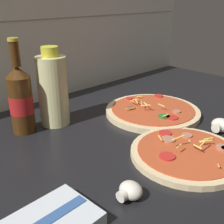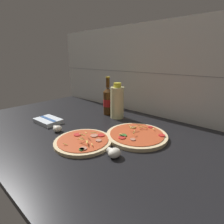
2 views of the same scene
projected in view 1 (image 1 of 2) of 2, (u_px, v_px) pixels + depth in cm
name	position (u px, v px, depth cm)	size (l,w,h in cm)	color
counter_slab	(130.00, 154.00, 68.82)	(160.00, 90.00, 2.50)	black
tile_backsplash	(25.00, 20.00, 87.89)	(160.00, 1.13, 60.00)	silver
pizza_near	(186.00, 153.00, 64.99)	(25.84, 25.84, 4.73)	beige
pizza_far	(153.00, 111.00, 88.26)	(29.31, 29.31, 4.27)	beige
beer_bottle	(21.00, 99.00, 73.88)	(6.24, 6.24, 25.19)	#47280F
oil_bottle	(53.00, 90.00, 78.62)	(8.44, 8.44, 22.21)	beige
mushroom_left	(130.00, 191.00, 51.26)	(4.87, 4.63, 3.24)	white
mushroom_right	(221.00, 125.00, 76.51)	(5.60, 5.33, 3.73)	white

